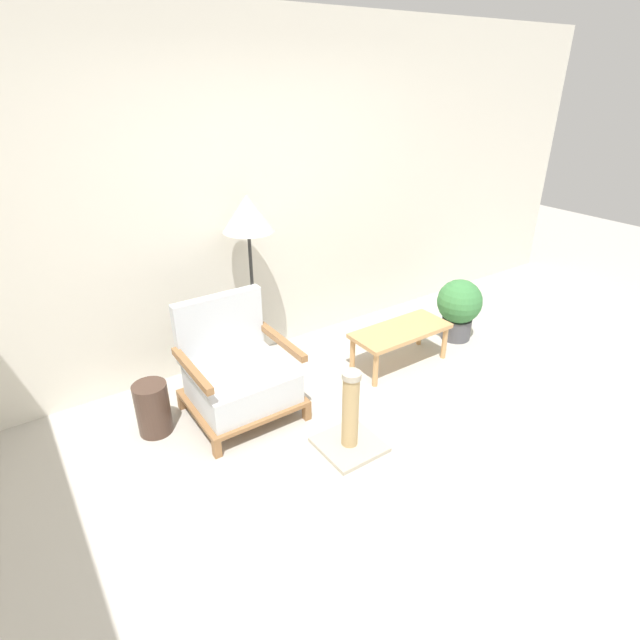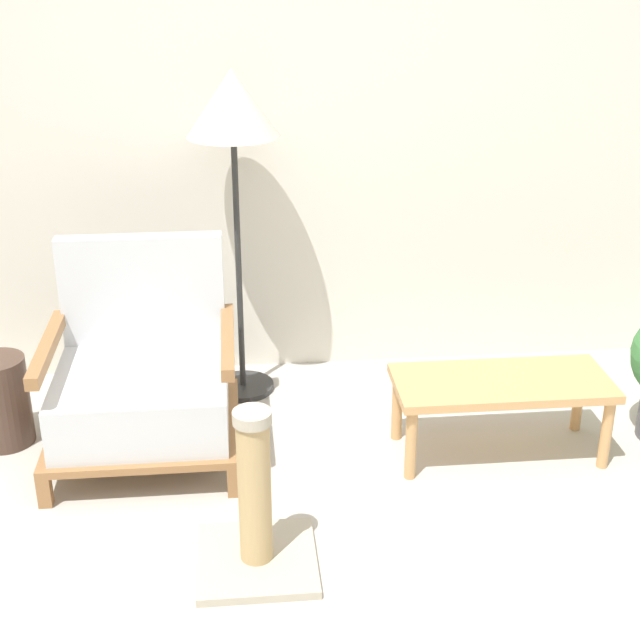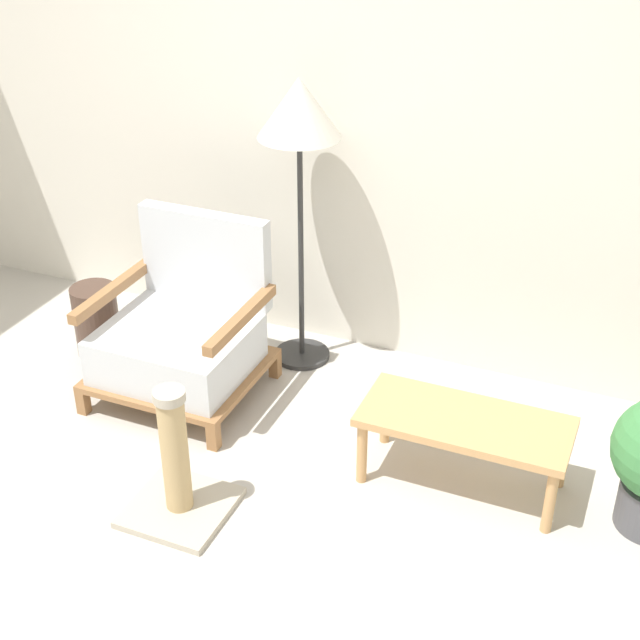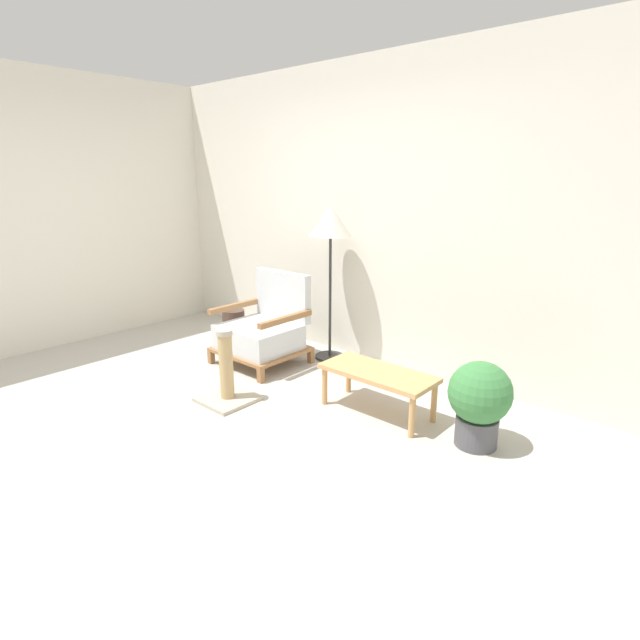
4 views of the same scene
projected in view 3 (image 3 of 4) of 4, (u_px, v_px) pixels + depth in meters
name	position (u px, v px, depth m)	size (l,w,h in m)	color
ground_plane	(135.00, 608.00, 3.17)	(14.00, 14.00, 0.00)	#B7B2A8
wall_back	(350.00, 88.00, 4.14)	(8.00, 0.06, 2.70)	silver
armchair	(183.00, 333.00, 4.22)	(0.75, 0.68, 0.84)	olive
floor_lamp	(299.00, 123.00, 4.02)	(0.39, 0.39, 1.45)	#2D2D2D
coffee_table	(465.00, 427.00, 3.62)	(0.86, 0.38, 0.33)	tan
vase	(97.00, 321.00, 4.58)	(0.23, 0.23, 0.38)	#473328
scratching_post	(177.00, 474.00, 3.52)	(0.40, 0.40, 0.58)	#B2A893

